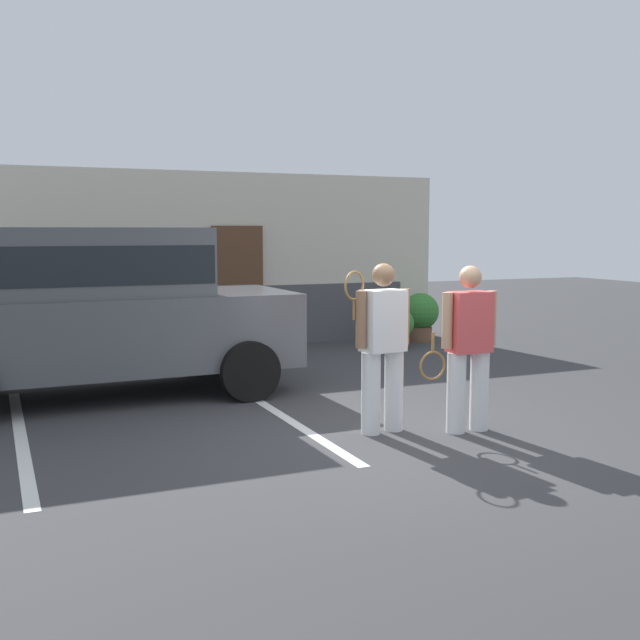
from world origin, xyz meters
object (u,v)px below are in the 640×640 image
at_px(tennis_player_woman, 468,347).
at_px(potted_plant_secondary, 420,314).
at_px(tennis_player_man, 382,345).
at_px(potted_plant_by_porch, 399,326).
at_px(parked_suv, 92,303).

xyz_separation_m(tennis_player_woman, potted_plant_secondary, (2.86, 5.73, -0.37)).
xyz_separation_m(tennis_player_man, potted_plant_secondary, (3.66, 5.42, -0.40)).
height_order(tennis_player_woman, potted_plant_by_porch, tennis_player_woman).
relative_size(parked_suv, tennis_player_man, 2.72).
bearing_deg(tennis_player_woman, potted_plant_by_porch, -111.99).
xyz_separation_m(potted_plant_by_porch, potted_plant_secondary, (0.74, 0.55, 0.12)).
xyz_separation_m(parked_suv, tennis_player_woman, (3.25, -3.15, -0.28)).
bearing_deg(tennis_player_man, potted_plant_secondary, -131.49).
relative_size(tennis_player_man, tennis_player_woman, 1.01).
bearing_deg(potted_plant_secondary, tennis_player_woman, -116.52).
bearing_deg(parked_suv, potted_plant_by_porch, 20.15).
relative_size(potted_plant_by_porch, potted_plant_secondary, 0.76).
distance_m(parked_suv, tennis_player_man, 3.75).
distance_m(tennis_player_man, potted_plant_by_porch, 5.70).
xyz_separation_m(tennis_player_woman, potted_plant_by_porch, (2.11, 5.18, -0.49)).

